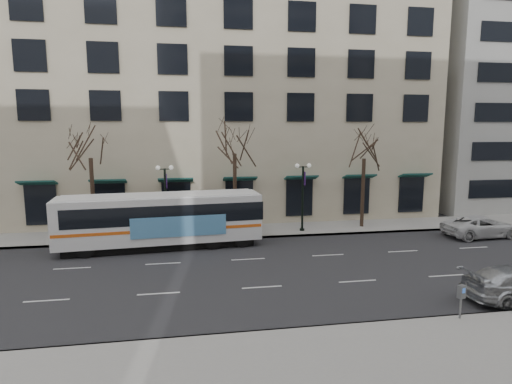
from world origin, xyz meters
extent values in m
plane|color=black|center=(0.00, 0.00, 0.00)|extent=(160.00, 160.00, 0.00)
cube|color=gray|center=(5.00, 9.00, 0.07)|extent=(80.00, 4.00, 0.15)
cube|color=tan|center=(-2.00, 21.00, 12.00)|extent=(40.00, 20.00, 24.00)
cube|color=#999993|center=(32.00, 21.00, 17.50)|extent=(25.00, 20.00, 35.00)
cylinder|color=black|center=(-10.00, 8.80, 2.87)|extent=(0.28, 0.28, 5.74)
cylinder|color=black|center=(0.00, 8.80, 2.97)|extent=(0.28, 0.28, 5.95)
cylinder|color=black|center=(10.00, 8.80, 2.73)|extent=(0.28, 0.28, 5.46)
cylinder|color=black|center=(-5.00, 8.20, 2.50)|extent=(0.16, 0.16, 5.00)
cylinder|color=black|center=(-5.00, 8.20, 0.15)|extent=(0.36, 0.36, 0.30)
cube|color=black|center=(-5.00, 8.20, 4.95)|extent=(0.90, 0.06, 0.06)
sphere|color=silver|center=(-5.45, 8.20, 5.05)|extent=(0.32, 0.32, 0.32)
sphere|color=silver|center=(-4.55, 8.20, 5.05)|extent=(0.32, 0.32, 0.32)
cube|color=#461D70|center=(-4.88, 8.20, 4.10)|extent=(0.04, 0.45, 1.00)
cylinder|color=black|center=(5.00, 8.20, 2.50)|extent=(0.16, 0.16, 5.00)
cylinder|color=black|center=(5.00, 8.20, 0.15)|extent=(0.36, 0.36, 0.30)
cube|color=black|center=(5.00, 8.20, 4.95)|extent=(0.90, 0.06, 0.06)
sphere|color=silver|center=(4.55, 8.20, 5.05)|extent=(0.32, 0.32, 0.32)
sphere|color=silver|center=(5.45, 8.20, 5.05)|extent=(0.32, 0.32, 0.32)
cube|color=#461D70|center=(5.12, 8.20, 4.10)|extent=(0.04, 0.45, 1.00)
cube|color=white|center=(-5.24, 5.80, 1.97)|extent=(13.15, 3.82, 2.97)
cube|color=black|center=(-5.24, 5.80, 0.30)|extent=(12.09, 3.40, 0.49)
cube|color=black|center=(-4.92, 5.83, 2.43)|extent=(12.64, 3.82, 1.19)
cube|color=orange|center=(-5.24, 5.80, 1.46)|extent=(13.02, 3.84, 0.19)
cube|color=#5191C6|center=(-4.05, 4.45, 1.68)|extent=(5.93, 0.53, 1.30)
cube|color=white|center=(-5.24, 5.80, 3.49)|extent=(12.48, 3.49, 0.09)
cylinder|color=black|center=(-9.67, 4.20, 0.54)|extent=(1.10, 0.39, 1.08)
cylinder|color=black|center=(-9.87, 6.68, 0.54)|extent=(1.10, 0.39, 1.08)
cylinder|color=black|center=(-1.91, 4.82, 0.54)|extent=(1.10, 0.39, 1.08)
cylinder|color=black|center=(-2.11, 7.29, 0.54)|extent=(1.10, 0.39, 1.08)
cylinder|color=black|center=(0.03, 4.97, 0.54)|extent=(1.10, 0.39, 1.08)
cylinder|color=black|center=(-0.17, 7.45, 0.54)|extent=(1.10, 0.39, 1.08)
imported|color=silver|center=(17.38, 4.80, 0.76)|extent=(5.56, 2.77, 1.52)
cylinder|color=slate|center=(7.25, -7.37, 0.63)|extent=(0.09, 0.09, 0.97)
cube|color=slate|center=(7.25, -7.37, 1.28)|extent=(0.34, 0.27, 0.54)
cube|color=blue|center=(7.22, -7.46, 1.35)|extent=(0.15, 0.06, 0.19)
camera|label=1|loc=(-3.66, -22.17, 7.82)|focal=30.00mm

